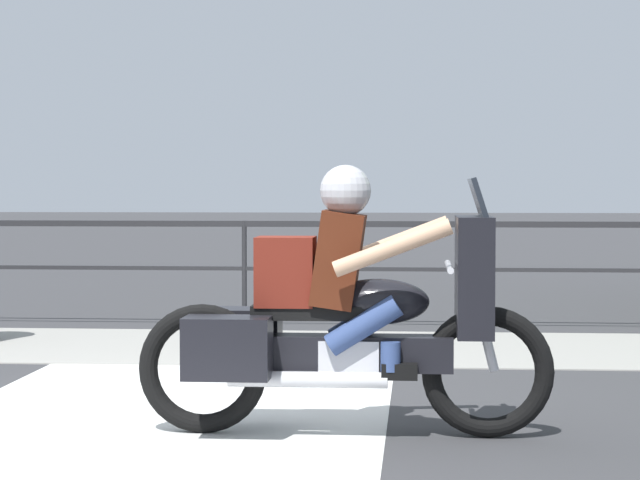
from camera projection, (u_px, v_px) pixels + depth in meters
The scene contains 5 objects.
ground_plane at pixel (132, 418), 7.64m from camera, with size 120.00×120.00×0.00m, color #38383A.
sidewalk_band at pixel (220, 346), 11.03m from camera, with size 44.00×2.40×0.01m, color #99968E.
crosswalk_band at pixel (157, 424), 7.42m from camera, with size 2.74×6.00×0.01m, color silver.
fence_railing at pixel (244, 243), 12.58m from camera, with size 36.00×0.05×1.07m.
motorcycle at pixel (346, 314), 7.07m from camera, with size 2.37×0.76×1.54m.
Camera 1 is at (1.75, -7.47, 1.42)m, focal length 70.00 mm.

